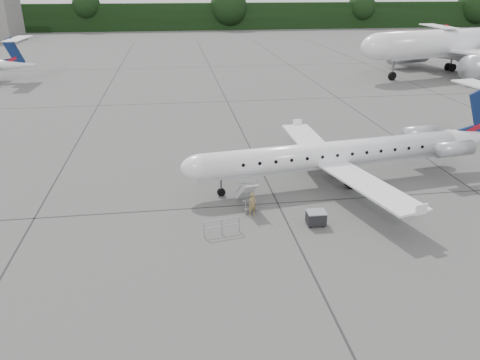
{
  "coord_description": "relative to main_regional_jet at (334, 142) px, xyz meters",
  "views": [
    {
      "loc": [
        -10.13,
        -25.34,
        13.99
      ],
      "look_at": [
        -6.25,
        1.94,
        2.3
      ],
      "focal_mm": 35.0,
      "sensor_mm": 36.0,
      "label": 1
    }
  ],
  "objects": [
    {
      "name": "airstair",
      "position": [
        -6.95,
        -3.11,
        -2.24
      ],
      "size": [
        1.16,
        2.47,
        2.04
      ],
      "primitive_type": null,
      "rotation": [
        0.0,
        0.0,
        0.13
      ],
      "color": "white",
      "rests_on": "ground"
    },
    {
      "name": "bg_narrowbody",
      "position": [
        34.23,
        40.71,
        3.92
      ],
      "size": [
        46.17,
        38.34,
        14.35
      ],
      "primitive_type": null,
      "rotation": [
        0.0,
        0.0,
        0.27
      ],
      "color": "white",
      "rests_on": "ground"
    },
    {
      "name": "passenger",
      "position": [
        -6.77,
        -4.43,
        -2.45
      ],
      "size": [
        0.68,
        0.56,
        1.61
      ],
      "primitive_type": "imported",
      "rotation": [
        0.0,
        0.0,
        0.35
      ],
      "color": "olive",
      "rests_on": "ground"
    },
    {
      "name": "safety_railing",
      "position": [
        -9.0,
        -6.6,
        -2.76
      ],
      "size": [
        2.18,
        0.48,
        1.0
      ],
      "primitive_type": null,
      "rotation": [
        0.0,
        0.0,
        0.18
      ],
      "color": "#94979C",
      "rests_on": "ground"
    },
    {
      "name": "baggage_cart",
      "position": [
        -3.08,
        -6.26,
        -2.76
      ],
      "size": [
        1.16,
        0.94,
        0.98
      ],
      "primitive_type": null,
      "rotation": [
        0.0,
        0.0,
        -0.02
      ],
      "color": "black",
      "rests_on": "ground"
    },
    {
      "name": "treeline",
      "position": [
        -1.26,
        124.21,
        0.74
      ],
      "size": [
        260.0,
        4.0,
        8.0
      ],
      "primitive_type": "cube",
      "color": "black",
      "rests_on": "ground"
    },
    {
      "name": "ground",
      "position": [
        -1.26,
        -5.79,
        -3.26
      ],
      "size": [
        320.0,
        320.0,
        0.0
      ],
      "primitive_type": "plane",
      "color": "#565653",
      "rests_on": "ground"
    },
    {
      "name": "main_regional_jet",
      "position": [
        0.0,
        0.0,
        0.0
      ],
      "size": [
        27.62,
        21.53,
        6.51
      ],
      "primitive_type": null,
      "rotation": [
        0.0,
        0.0,
        0.13
      ],
      "color": "white",
      "rests_on": "ground"
    }
  ]
}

